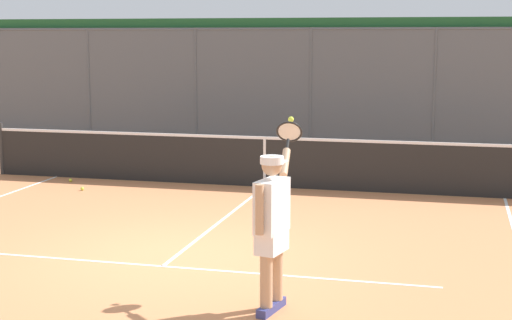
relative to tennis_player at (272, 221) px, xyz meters
The scene contains 7 objects.
ground_plane 2.60m from the tennis_player, 46.02° to the right, with size 60.00×60.00×0.00m, color #C67A4C.
court_line_markings 2.12m from the tennis_player, 27.10° to the right, with size 8.77×9.80×0.01m.
fence_backdrop 12.10m from the tennis_player, 82.01° to the right, with size 20.72×1.37×3.27m.
tennis_net 6.82m from the tennis_player, 75.70° to the right, with size 11.27×0.09×1.07m.
tennis_player is the anchor object (origin of this frame).
tennis_ball_near_net 8.30m from the tennis_player, 48.21° to the right, with size 0.07×0.07×0.07m, color #C1D138.
tennis_ball_near_baseline 7.34m from the tennis_player, 47.98° to the right, with size 0.07×0.07×0.07m, color #D6E042.
Camera 1 is at (-3.47, 9.42, 2.84)m, focal length 55.33 mm.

